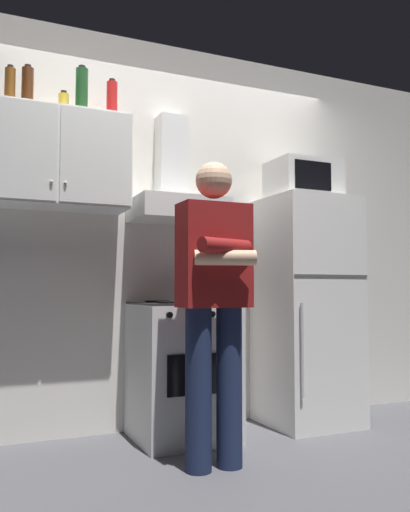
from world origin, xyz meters
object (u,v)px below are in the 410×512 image
(refrigerator, at_px, (306,310))
(bottle_spice_jar, at_px, (64,103))
(person_standing, at_px, (214,298))
(cooking_pot, at_px, (208,293))
(upper_cabinet, at_px, (55,159))
(stove_oven, at_px, (182,370))
(bottle_soda_red, at_px, (112,100))
(bottle_wine_green, at_px, (82,91))
(range_hood, at_px, (176,193))
(microwave, at_px, (303,181))
(bottle_beer_brown, at_px, (10,87))
(bottle_rum_dark, at_px, (27,88))

(refrigerator, xyz_separation_m, bottle_spice_jar, (-1.70, 0.12, 1.31))
(person_standing, bearing_deg, refrigerator, 31.23)
(refrigerator, bearing_deg, bottle_spice_jar, 176.00)
(person_standing, relative_size, cooking_pot, 5.99)
(upper_cabinet, height_order, bottle_spice_jar, bottle_spice_jar)
(stove_oven, xyz_separation_m, bottle_soda_red, (-0.45, 0.12, 1.74))
(cooking_pot, bearing_deg, bottle_wine_green, 164.80)
(range_hood, bearing_deg, person_standing, -93.91)
(refrigerator, relative_size, bottle_spice_jar, 11.83)
(refrigerator, distance_m, bottle_soda_red, 1.96)
(stove_oven, distance_m, cooking_pot, 0.52)
(microwave, bearing_deg, upper_cabinet, 176.52)
(bottle_beer_brown, bearing_deg, stove_oven, -6.92)
(bottle_wine_green, bearing_deg, upper_cabinet, 167.69)
(bottle_soda_red, height_order, bottle_wine_green, bottle_wine_green)
(stove_oven, bearing_deg, upper_cabinet, 171.10)
(bottle_rum_dark, distance_m, bottle_spice_jar, 0.23)
(range_hood, height_order, refrigerator, range_hood)
(upper_cabinet, xyz_separation_m, bottle_rum_dark, (-0.17, 0.01, 0.43))
(refrigerator, relative_size, microwave, 3.33)
(refrigerator, height_order, bottle_soda_red, bottle_soda_red)
(refrigerator, distance_m, bottle_spice_jar, 2.15)
(range_hood, xyz_separation_m, bottle_rum_dark, (-0.97, 0.01, 0.58))
(stove_oven, distance_m, range_hood, 1.17)
(bottle_rum_dark, xyz_separation_m, bottle_soda_red, (0.52, -0.02, -0.01))
(cooking_pot, relative_size, bottle_soda_red, 1.06)
(bottle_soda_red, bearing_deg, bottle_rum_dark, 177.78)
(range_hood, distance_m, bottle_spice_jar, 0.91)
(person_standing, bearing_deg, stove_oven, 85.28)
(range_hood, bearing_deg, cooking_pot, -62.12)
(refrigerator, relative_size, bottle_wine_green, 5.28)
(bottle_soda_red, bearing_deg, bottle_wine_green, -172.68)
(bottle_rum_dark, bearing_deg, refrigerator, -4.08)
(upper_cabinet, height_order, person_standing, upper_cabinet)
(upper_cabinet, height_order, bottle_wine_green, bottle_wine_green)
(refrigerator, xyz_separation_m, bottle_soda_red, (-1.40, 0.12, 1.37))
(bottle_beer_brown, height_order, bottle_spice_jar, bottle_beer_brown)
(bottle_wine_green, bearing_deg, microwave, -2.61)
(stove_oven, bearing_deg, bottle_spice_jar, 170.95)
(cooking_pot, xyz_separation_m, bottle_soda_red, (-0.58, 0.24, 1.25))
(upper_cabinet, relative_size, bottle_rum_dark, 3.32)
(microwave, xyz_separation_m, person_standing, (-1.00, -0.62, -0.84))
(refrigerator, relative_size, bottle_beer_brown, 6.43)
(bottle_rum_dark, distance_m, bottle_wine_green, 0.32)
(microwave, relative_size, bottle_rum_dark, 1.77)
(person_standing, bearing_deg, range_hood, 86.09)
(refrigerator, bearing_deg, upper_cabinet, 175.93)
(bottle_rum_dark, height_order, bottle_soda_red, bottle_rum_dark)
(upper_cabinet, relative_size, microwave, 1.88)
(microwave, distance_m, bottle_rum_dark, 1.97)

